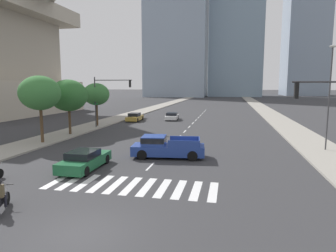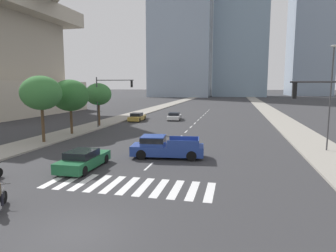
{
  "view_description": "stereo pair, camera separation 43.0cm",
  "coord_description": "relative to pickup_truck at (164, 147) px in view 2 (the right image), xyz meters",
  "views": [
    {
      "loc": [
        5.2,
        -9.47,
        5.5
      ],
      "look_at": [
        0.0,
        15.49,
        2.0
      ],
      "focal_mm": 31.52,
      "sensor_mm": 36.0,
      "label": 1
    },
    {
      "loc": [
        5.62,
        -9.38,
        5.5
      ],
      "look_at": [
        0.0,
        15.49,
        2.0
      ],
      "focal_mm": 31.52,
      "sensor_mm": 36.0,
      "label": 2
    }
  ],
  "objects": [
    {
      "name": "ground_plane",
      "position": [
        -0.41,
        -12.25,
        -0.81
      ],
      "size": [
        800.0,
        800.0,
        0.0
      ],
      "primitive_type": "plane",
      "color": "#333335"
    },
    {
      "name": "sidewalk_east",
      "position": [
        12.53,
        17.75,
        -0.74
      ],
      "size": [
        4.0,
        260.0,
        0.15
      ],
      "primitive_type": "cube",
      "color": "gray",
      "rests_on": "ground"
    },
    {
      "name": "sidewalk_west",
      "position": [
        -13.35,
        17.75,
        -0.74
      ],
      "size": [
        4.0,
        260.0,
        0.15
      ],
      "primitive_type": "cube",
      "color": "gray",
      "rests_on": "ground"
    },
    {
      "name": "crosswalk_near",
      "position": [
        -0.41,
        -6.76,
        -0.81
      ],
      "size": [
        9.45,
        2.99,
        0.01
      ],
      "color": "silver",
      "rests_on": "ground"
    },
    {
      "name": "lane_divider_center",
      "position": [
        -0.41,
        21.24,
        -0.81
      ],
      "size": [
        0.14,
        50.0,
        0.01
      ],
      "color": "silver",
      "rests_on": "ground"
    },
    {
      "name": "pickup_truck",
      "position": [
        0.0,
        0.0,
        0.0
      ],
      "size": [
        5.7,
        2.62,
        1.67
      ],
      "rotation": [
        0.0,
        0.0,
        3.25
      ],
      "color": "navy",
      "rests_on": "ground"
    },
    {
      "name": "sedan_green_0",
      "position": [
        -4.51,
        -4.22,
        -0.22
      ],
      "size": [
        1.89,
        4.56,
        1.27
      ],
      "rotation": [
        0.0,
        0.0,
        1.57
      ],
      "color": "#1E6038",
      "rests_on": "ground"
    },
    {
      "name": "sedan_gold_1",
      "position": [
        -9.69,
        22.18,
        -0.22
      ],
      "size": [
        1.94,
        4.45,
        1.29
      ],
      "rotation": [
        0.0,
        0.0,
        1.61
      ],
      "color": "#B28E38",
      "rests_on": "ground"
    },
    {
      "name": "sedan_white_2",
      "position": [
        -4.27,
        24.97,
        -0.26
      ],
      "size": [
        2.28,
        4.62,
        1.18
      ],
      "rotation": [
        0.0,
        0.0,
        1.66
      ],
      "color": "silver",
      "rests_on": "ground"
    },
    {
      "name": "traffic_signal_near",
      "position": [
        10.36,
        -4.52,
        3.36
      ],
      "size": [
        3.84,
        0.28,
        5.94
      ],
      "rotation": [
        0.0,
        0.0,
        3.14
      ],
      "color": "#333335",
      "rests_on": "sidewalk_east"
    },
    {
      "name": "traffic_signal_far",
      "position": [
        -10.35,
        13.6,
        3.77
      ],
      "size": [
        5.3,
        0.28,
        6.44
      ],
      "color": "#333335",
      "rests_on": "sidewalk_west"
    },
    {
      "name": "street_lamp_east",
      "position": [
        12.83,
        4.82,
        4.24
      ],
      "size": [
        0.5,
        0.24,
        8.59
      ],
      "color": "#3F3F42",
      "rests_on": "sidewalk_east"
    },
    {
      "name": "street_tree_nearest",
      "position": [
        -12.55,
        2.87,
        4.0
      ],
      "size": [
        3.78,
        3.78,
        6.28
      ],
      "color": "#4C3823",
      "rests_on": "sidewalk_west"
    },
    {
      "name": "street_tree_second",
      "position": [
        -12.55,
        7.89,
        3.61
      ],
      "size": [
        4.09,
        4.09,
        6.02
      ],
      "color": "#4C3823",
      "rests_on": "sidewalk_west"
    },
    {
      "name": "street_tree_third",
      "position": [
        -12.55,
        14.81,
        3.54
      ],
      "size": [
        3.45,
        3.45,
        5.69
      ],
      "color": "#4C3823",
      "rests_on": "sidewalk_west"
    },
    {
      "name": "office_tower_center_skyline",
      "position": [
        7.09,
        137.84,
        36.34
      ],
      "size": [
        26.05,
        23.21,
        84.69
      ],
      "color": "#7A93A8",
      "rests_on": "ground"
    },
    {
      "name": "office_tower_right_skyline",
      "position": [
        45.2,
        161.03,
        46.38
      ],
      "size": [
        20.82,
        27.68,
        102.51
      ],
      "color": "#8C9EB2",
      "rests_on": "ground"
    }
  ]
}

